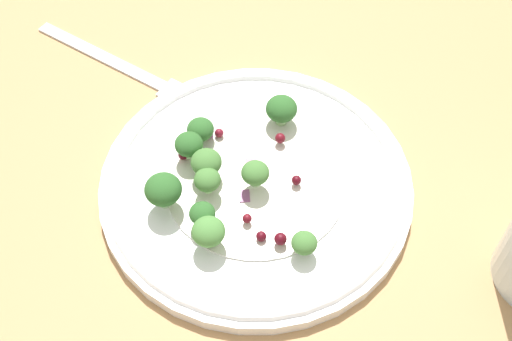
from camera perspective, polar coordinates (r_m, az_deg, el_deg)
ground_plane at (r=59.23cm, az=-1.28°, el=-0.10°), size 180.00×180.00×2.00cm
plate at (r=56.22cm, az=0.00°, el=-1.10°), size 25.47×25.47×1.70cm
dressing_pool at (r=55.86cm, az=0.00°, el=-0.84°), size 14.77×14.77×0.20cm
broccoli_floret_0 at (r=51.17cm, az=-3.95°, el=-5.10°), size 2.54×2.54×2.57cm
broccoli_floret_1 at (r=53.85cm, az=-0.06°, el=-0.24°), size 2.22×2.22×2.25cm
broccoli_floret_2 at (r=55.62cm, az=-5.55°, el=1.83°), size 2.31×2.31×2.34cm
broccoli_floret_3 at (r=57.61cm, az=-4.61°, el=3.37°), size 2.26×2.26×2.29cm
broccoli_floret_4 at (r=53.12cm, az=-7.67°, el=-1.61°), size 2.89×2.89×2.93cm
broccoli_floret_5 at (r=58.31cm, az=2.12°, el=5.07°), size 2.67×2.67×2.70cm
broccoli_floret_6 at (r=52.25cm, az=-4.46°, el=-3.59°), size 2.01×2.01×2.03cm
broccoli_floret_7 at (r=51.28cm, az=4.00°, el=-6.02°), size 1.96×1.96×1.98cm
broccoli_floret_8 at (r=53.76cm, az=-4.04°, el=-0.81°), size 2.12×2.12×2.15cm
broccoli_floret_9 at (r=54.71cm, az=-4.13°, el=0.65°), size 2.47×2.47×2.50cm
cranberry_0 at (r=58.25cm, az=-3.07°, el=3.11°), size 0.75×0.75×0.75cm
cranberry_1 at (r=55.10cm, az=3.36°, el=-0.81°), size 0.78×0.78×0.78cm
cranberry_2 at (r=56.65cm, az=-6.02°, el=0.99°), size 0.82×0.82×0.82cm
cranberry_3 at (r=52.00cm, az=2.03°, el=-5.67°), size 0.98×0.98×0.98cm
cranberry_4 at (r=53.02cm, az=-1.02°, el=-4.01°), size 0.74×0.74×0.74cm
cranberry_5 at (r=57.48cm, az=2.01°, el=2.69°), size 0.87×0.87×0.87cm
cranberry_6 at (r=52.44cm, az=0.43°, el=-5.46°), size 0.81×0.81×0.81cm
onion_bit_0 at (r=58.49cm, az=-4.22°, el=3.15°), size 1.19×1.28×0.45cm
onion_bit_1 at (r=54.90cm, az=-1.08°, el=-2.17°), size 1.17×0.87×0.30cm
onion_bit_2 at (r=56.57cm, az=-0.42°, el=0.49°), size 0.93×1.05×0.57cm
fork at (r=66.68cm, az=-10.74°, el=8.39°), size 12.91×15.74×0.50cm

